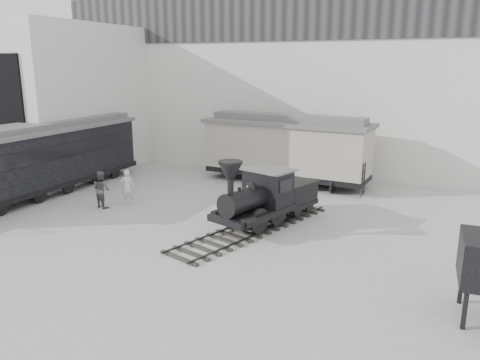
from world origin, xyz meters
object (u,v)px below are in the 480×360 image
at_px(passenger_coach, 44,158).
at_px(visitor_b, 101,189).
at_px(boxcar, 286,147).
at_px(visitor_a, 127,187).
at_px(locomotive, 263,200).

xyz_separation_m(passenger_coach, visitor_b, (4.29, -0.85, -1.04)).
xyz_separation_m(boxcar, visitor_b, (-6.65, -8.04, -1.17)).
bearing_deg(visitor_a, locomotive, 139.91).
relative_size(visitor_a, visitor_b, 0.97).
height_order(passenger_coach, visitor_a, passenger_coach).
relative_size(locomotive, visitor_a, 5.07).
xyz_separation_m(boxcar, passenger_coach, (-10.94, -7.19, -0.13)).
height_order(boxcar, visitor_b, boxcar).
bearing_deg(boxcar, locomotive, -74.57).
bearing_deg(visitor_b, visitor_a, -116.92).
relative_size(boxcar, visitor_a, 5.69).
distance_m(locomotive, passenger_coach, 12.33).
distance_m(locomotive, visitor_b, 8.03).
xyz_separation_m(locomotive, passenger_coach, (-12.30, 0.30, 0.81)).
height_order(locomotive, boxcar, boxcar).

